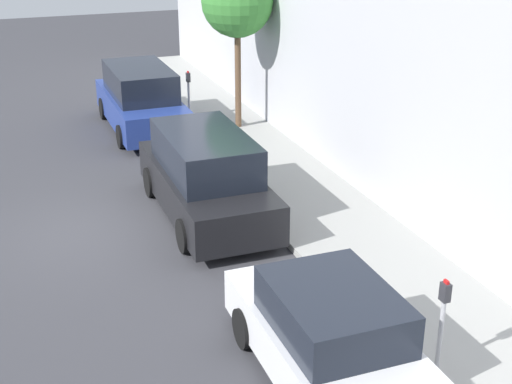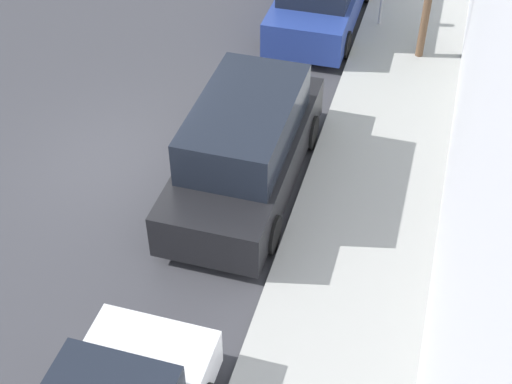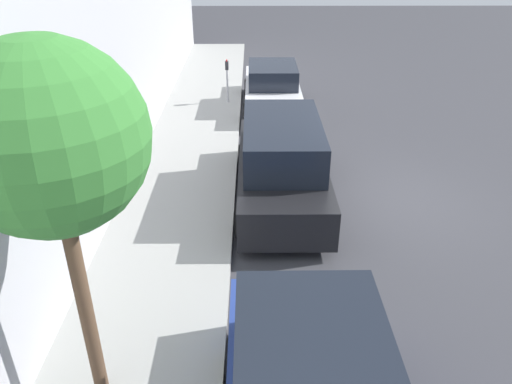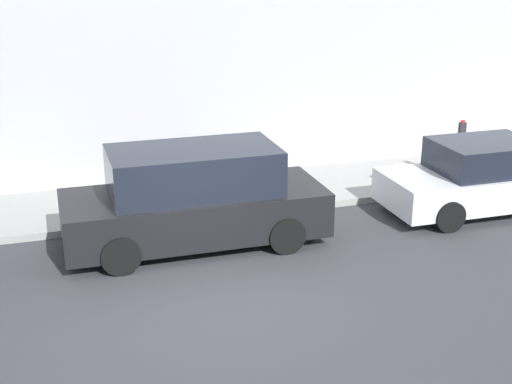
{
  "view_description": "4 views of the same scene",
  "coord_description": "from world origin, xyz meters",
  "views": [
    {
      "loc": [
        -1.58,
        -13.93,
        6.57
      ],
      "look_at": [
        3.09,
        -1.44,
        1.0
      ],
      "focal_mm": 50.0,
      "sensor_mm": 36.0,
      "label": 1
    },
    {
      "loc": [
        5.49,
        -9.99,
        8.96
      ],
      "look_at": [
        2.99,
        -1.31,
        1.0
      ],
      "focal_mm": 50.0,
      "sensor_mm": 36.0,
      "label": 2
    },
    {
      "loc": [
        3.08,
        10.06,
        5.72
      ],
      "look_at": [
        3.02,
        1.42,
        1.0
      ],
      "focal_mm": 35.0,
      "sensor_mm": 36.0,
      "label": 3
    },
    {
      "loc": [
        -9.9,
        2.55,
        5.42
      ],
      "look_at": [
        2.24,
        -1.22,
        1.0
      ],
      "focal_mm": 50.0,
      "sensor_mm": 36.0,
      "label": 4
    }
  ],
  "objects": [
    {
      "name": "sidewalk",
      "position": [
        4.8,
        0.0,
        0.07
      ],
      "size": [
        2.59,
        32.0,
        0.15
      ],
      "color": "#9E9E99",
      "rests_on": "ground_plane"
    },
    {
      "name": "ground_plane",
      "position": [
        0.0,
        0.0,
        0.0
      ],
      "size": [
        60.0,
        60.0,
        0.0
      ],
      "primitive_type": "plane",
      "color": "#38383D"
    },
    {
      "name": "parked_minivan_second",
      "position": [
        2.44,
        -0.07,
        0.92
      ],
      "size": [
        2.02,
        4.91,
        1.9
      ],
      "color": "black",
      "rests_on": "ground_plane"
    }
  ]
}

